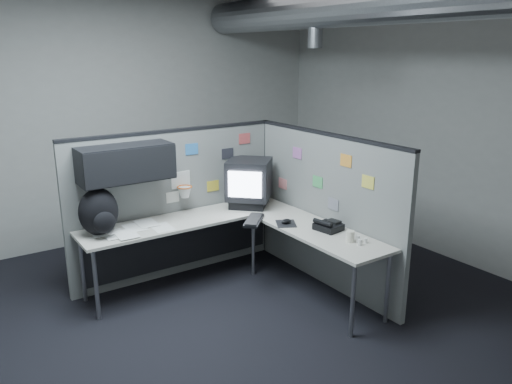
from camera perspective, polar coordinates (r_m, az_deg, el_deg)
room at (r=4.55m, az=5.04°, el=11.66°), size 5.62×5.62×3.22m
partition_back at (r=5.37m, az=-10.41°, el=0.15°), size 2.44×0.42×1.63m
partition_right at (r=5.30m, az=7.83°, el=-1.93°), size 0.07×2.23×1.63m
desk at (r=5.20m, az=-3.76°, el=-4.56°), size 2.31×2.11×0.73m
monitor at (r=5.60m, az=-0.80°, el=1.13°), size 0.65×0.65×0.53m
keyboard at (r=5.13m, az=-0.25°, el=-3.24°), size 0.40×0.40×0.04m
mouse at (r=5.07m, az=3.45°, el=-3.47°), size 0.28×0.30×0.05m
phone at (r=4.94m, az=8.24°, el=-3.86°), size 0.25×0.27×0.11m
bottles at (r=4.66m, az=11.55°, el=-5.36°), size 0.13×0.14×0.07m
cup at (r=4.67m, az=10.72°, el=-5.01°), size 0.08×0.08×0.11m
papers at (r=5.04m, az=-14.07°, el=-4.19°), size 0.76×0.49×0.02m
backpack at (r=4.92m, az=-17.49°, el=-2.28°), size 0.44×0.43×0.46m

